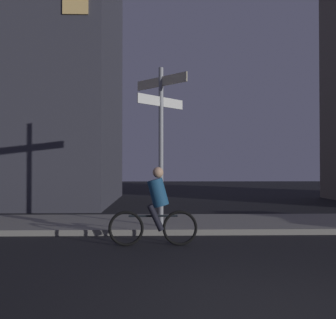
{
  "coord_description": "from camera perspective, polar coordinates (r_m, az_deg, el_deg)",
  "views": [
    {
      "loc": [
        -1.21,
        -4.31,
        1.62
      ],
      "look_at": [
        -0.93,
        6.21,
        1.8
      ],
      "focal_mm": 43.26,
      "sensor_mm": 36.0,
      "label": 1
    }
  ],
  "objects": [
    {
      "name": "ground_plane",
      "position": [
        4.76,
        14.26,
        -20.84
      ],
      "size": [
        80.0,
        80.0,
        0.0
      ],
      "primitive_type": "plane",
      "color": "black"
    },
    {
      "name": "sidewalk_kerb",
      "position": [
        11.2,
        4.73,
        -8.95
      ],
      "size": [
        40.0,
        3.08,
        0.14
      ],
      "primitive_type": "cube",
      "color": "gray",
      "rests_on": "ground_plane"
    },
    {
      "name": "signpost",
      "position": [
        10.13,
        -0.99,
        4.14
      ],
      "size": [
        1.23,
        1.23,
        3.96
      ],
      "color": "gray",
      "rests_on": "sidewalk_kerb"
    },
    {
      "name": "cyclist",
      "position": [
        8.32,
        -1.76,
        -7.01
      ],
      "size": [
        1.82,
        0.33,
        1.61
      ],
      "color": "black",
      "rests_on": "ground_plane"
    }
  ]
}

